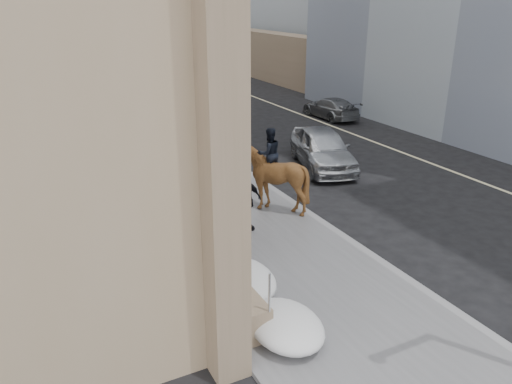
% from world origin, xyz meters
% --- Properties ---
extents(ground, '(140.00, 140.00, 0.00)m').
position_xyz_m(ground, '(0.00, 0.00, 0.00)').
color(ground, black).
rests_on(ground, ground).
extents(sidewalk, '(5.00, 80.00, 0.12)m').
position_xyz_m(sidewalk, '(0.00, 10.00, 0.06)').
color(sidewalk, '#525255').
rests_on(sidewalk, ground).
extents(curb, '(0.24, 80.00, 0.12)m').
position_xyz_m(curb, '(2.62, 10.00, 0.06)').
color(curb, slate).
rests_on(curb, ground).
extents(lane_line, '(0.15, 70.00, 0.01)m').
position_xyz_m(lane_line, '(10.50, 10.00, 0.01)').
color(lane_line, '#BFB78C').
rests_on(lane_line, ground).
extents(far_podium, '(2.00, 80.00, 4.00)m').
position_xyz_m(far_podium, '(15.50, 10.00, 2.00)').
color(far_podium, '#76644C').
rests_on(far_podium, ground).
extents(streetlight_mid, '(1.71, 0.24, 8.00)m').
position_xyz_m(streetlight_mid, '(2.74, 14.00, 4.58)').
color(streetlight_mid, '#2D2D30').
rests_on(streetlight_mid, ground).
extents(streetlight_far, '(1.71, 0.24, 8.00)m').
position_xyz_m(streetlight_far, '(2.74, 34.00, 4.58)').
color(streetlight_far, '#2D2D30').
rests_on(streetlight_far, ground).
extents(traffic_signal, '(4.10, 0.22, 6.00)m').
position_xyz_m(traffic_signal, '(2.07, 22.00, 4.00)').
color(traffic_signal, '#2D2D30').
rests_on(traffic_signal, ground).
extents(snow_bank, '(1.70, 18.10, 0.76)m').
position_xyz_m(snow_bank, '(-1.42, 8.11, 0.47)').
color(snow_bank, silver).
rests_on(snow_bank, sidewalk).
extents(mounted_horse_left, '(1.73, 2.64, 2.69)m').
position_xyz_m(mounted_horse_left, '(-1.05, 2.64, 1.21)').
color(mounted_horse_left, '#513318').
rests_on(mounted_horse_left, sidewalk).
extents(mounted_horse_right, '(1.96, 2.19, 2.82)m').
position_xyz_m(mounted_horse_right, '(1.59, 4.20, 1.36)').
color(mounted_horse_right, '#4B2E15').
rests_on(mounted_horse_right, sidewalk).
extents(pedestrian, '(1.17, 0.59, 1.91)m').
position_xyz_m(pedestrian, '(0.13, 3.14, 1.08)').
color(pedestrian, black).
rests_on(pedestrian, sidewalk).
extents(car_silver, '(3.41, 5.35, 1.70)m').
position_xyz_m(car_silver, '(5.89, 7.48, 0.85)').
color(car_silver, '#A8ABAF').
rests_on(car_silver, ground).
extents(car_grey, '(1.77, 4.27, 1.24)m').
position_xyz_m(car_grey, '(11.58, 15.05, 0.62)').
color(car_grey, '#585B60').
rests_on(car_grey, ground).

